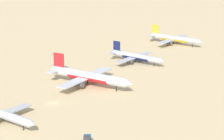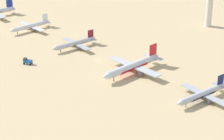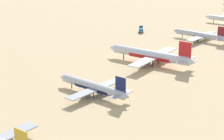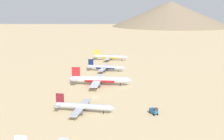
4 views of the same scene
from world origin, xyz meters
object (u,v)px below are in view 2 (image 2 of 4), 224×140
service_truck (27,61)px  parked_jet_4 (203,94)px  parked_jet_2 (75,43)px  control_tower (210,6)px  parked_jet_1 (31,26)px  parked_jet_3 (133,66)px

service_truck → parked_jet_4: bearing=110.5°
parked_jet_2 → control_tower: size_ratio=1.22×
parked_jet_4 → control_tower: 121.61m
parked_jet_1 → service_truck: (37.48, 50.67, -1.31)m
parked_jet_1 → control_tower: (-100.76, 83.89, 12.36)m
parked_jet_3 → parked_jet_4: 47.15m
parked_jet_1 → parked_jet_3: (1.32, 103.42, 1.02)m
parked_jet_4 → service_truck: bearing=-69.5°
parked_jet_1 → service_truck: 63.04m
service_truck → control_tower: size_ratio=0.20×
service_truck → parked_jet_3: bearing=124.4°
parked_jet_4 → control_tower: bearing=-146.6°
parked_jet_1 → parked_jet_4: parked_jet_4 is taller
parked_jet_1 → parked_jet_4: bearing=89.9°
parked_jet_4 → parked_jet_3: bearing=-88.6°
service_truck → parked_jet_1: bearing=-126.5°
parked_jet_3 → parked_jet_2: bearing=-91.8°
parked_jet_2 → service_truck: parked_jet_2 is taller
parked_jet_1 → parked_jet_2: size_ratio=1.02×
parked_jet_2 → parked_jet_3: bearing=88.2°
parked_jet_2 → parked_jet_4: parked_jet_4 is taller
parked_jet_4 → parked_jet_1: bearing=-90.1°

